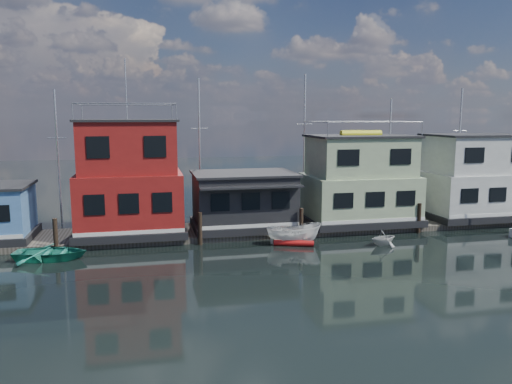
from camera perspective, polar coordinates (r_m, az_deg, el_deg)
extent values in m
plane|color=black|center=(25.64, 5.00, -10.67)|extent=(160.00, 160.00, 0.00)
cube|color=#595147|center=(36.76, -0.63, -4.34)|extent=(48.00, 5.00, 0.40)
cube|color=black|center=(35.93, -14.06, -4.17)|extent=(7.40, 5.90, 0.50)
cube|color=maroon|center=(35.53, -14.18, -0.83)|extent=(7.00, 5.50, 3.74)
cube|color=maroon|center=(35.13, -14.40, 4.97)|extent=(6.30, 4.95, 3.46)
cube|color=black|center=(35.07, -14.51, 7.91)|extent=(6.65, 5.23, 0.16)
cylinder|color=silver|center=(35.11, -14.64, 11.31)|extent=(0.08, 0.08, 4.00)
cube|color=black|center=(36.56, -1.40, -3.69)|extent=(7.40, 5.40, 0.50)
cube|color=black|center=(36.20, -1.42, -0.67)|extent=(7.00, 5.00, 3.40)
cube|color=black|center=(35.95, -1.43, 2.13)|extent=(7.30, 5.30, 0.16)
cube|color=black|center=(33.30, -0.49, 0.58)|extent=(7.00, 1.20, 0.12)
cube|color=black|center=(39.26, 11.61, -3.00)|extent=(8.40, 5.90, 0.50)
cube|color=#A3B98C|center=(38.94, 11.69, -0.40)|extent=(8.00, 5.50, 3.12)
cube|color=#A3B98C|center=(38.59, 11.83, 4.01)|extent=(7.20, 4.95, 2.88)
cube|color=black|center=(38.50, 11.90, 6.26)|extent=(7.60, 5.23, 0.16)
cylinder|color=yellow|center=(38.50, 11.91, 6.51)|extent=(3.20, 0.56, 0.56)
cube|color=black|center=(44.26, 23.52, -2.24)|extent=(8.40, 5.90, 0.50)
cube|color=silver|center=(43.98, 23.67, 0.08)|extent=(8.00, 5.50, 3.12)
cube|color=silver|center=(43.67, 23.91, 3.97)|extent=(7.20, 4.95, 2.88)
cube|color=black|center=(43.59, 24.03, 5.96)|extent=(7.60, 5.23, 0.16)
cylinder|color=#2D2116|center=(33.56, -21.93, -4.67)|extent=(0.28, 0.28, 2.20)
cylinder|color=#2D2116|center=(33.25, -6.41, -4.20)|extent=(0.28, 0.28, 2.20)
cylinder|color=#2D2116|center=(34.67, 5.19, -3.65)|extent=(0.28, 0.28, 2.20)
cylinder|color=#2D2116|center=(38.34, 18.13, -2.86)|extent=(0.28, 0.28, 2.20)
cylinder|color=silver|center=(41.71, -21.68, 3.62)|extent=(0.16, 0.16, 10.50)
cylinder|color=silver|center=(41.61, -21.80, 5.78)|extent=(1.40, 0.06, 0.06)
cylinder|color=silver|center=(41.37, -6.46, 4.84)|extent=(0.16, 0.16, 11.50)
cylinder|color=silver|center=(41.29, -6.50, 7.23)|extent=(1.40, 0.06, 0.06)
cylinder|color=silver|center=(43.24, 5.53, 5.35)|extent=(0.16, 0.16, 12.00)
cylinder|color=silver|center=(43.18, 5.57, 7.74)|extent=(1.40, 0.06, 0.06)
cylinder|color=silver|center=(46.41, 14.97, 4.09)|extent=(0.16, 0.16, 10.00)
cylinder|color=silver|center=(46.32, 15.04, 5.94)|extent=(1.40, 0.06, 0.06)
cylinder|color=silver|center=(49.99, 22.16, 4.63)|extent=(0.16, 0.16, 11.00)
cylinder|color=silver|center=(49.92, 22.27, 6.51)|extent=(1.40, 0.06, 0.06)
imported|color=#268C74|center=(32.26, -22.43, -6.43)|extent=(4.61, 3.58, 0.88)
imported|color=beige|center=(34.16, 14.33, -5.06)|extent=(2.37, 2.17, 1.06)
cylinder|color=red|center=(33.12, 4.34, -5.84)|extent=(2.62, 1.24, 0.39)
imported|color=white|center=(33.44, 4.36, -4.78)|extent=(3.80, 1.73, 1.42)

